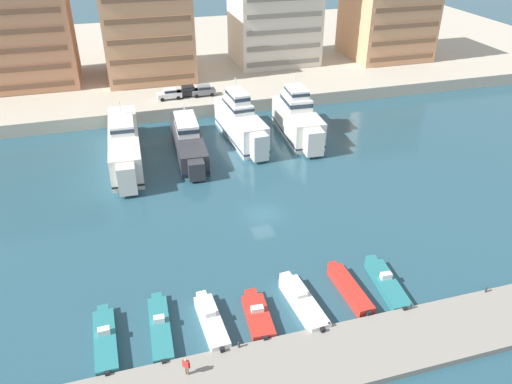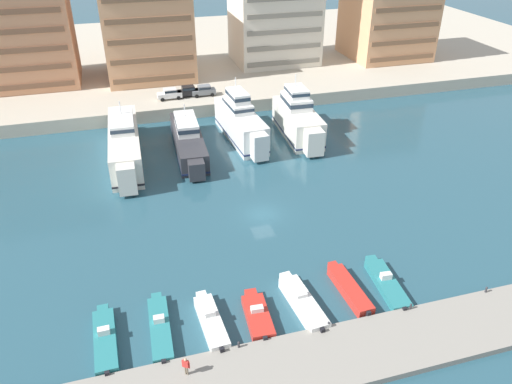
{
  "view_description": "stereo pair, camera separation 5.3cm",
  "coord_description": "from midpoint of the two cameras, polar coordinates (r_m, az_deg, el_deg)",
  "views": [
    {
      "loc": [
        -14.35,
        -46.51,
        31.88
      ],
      "look_at": [
        -0.52,
        1.08,
        2.5
      ],
      "focal_mm": 35.0,
      "sensor_mm": 36.0,
      "label": 1
    },
    {
      "loc": [
        -14.3,
        -46.53,
        31.88
      ],
      "look_at": [
        -0.52,
        1.08,
        2.5
      ],
      "focal_mm": 35.0,
      "sensor_mm": 36.0,
      "label": 2
    }
  ],
  "objects": [
    {
      "name": "motorboat_teal_mid_right",
      "position": [
        49.53,
        14.67,
        -10.04
      ],
      "size": [
        2.43,
        7.95,
        1.32
      ],
      "color": "teal",
      "rests_on": "ground"
    },
    {
      "name": "motorboat_teal_far_left",
      "position": [
        44.61,
        -16.87,
        -15.87
      ],
      "size": [
        1.92,
        7.88,
        1.42
      ],
      "color": "teal",
      "rests_on": "ground"
    },
    {
      "name": "yacht_charcoal_left",
      "position": [
        72.74,
        -7.79,
        5.94
      ],
      "size": [
        4.59,
        19.15,
        6.32
      ],
      "color": "#333338",
      "rests_on": "ground"
    },
    {
      "name": "pier_dock",
      "position": [
        42.52,
        9.81,
        -17.93
      ],
      "size": [
        120.0,
        6.26,
        0.58
      ],
      "primitive_type": "cube",
      "color": "gray",
      "rests_on": "ground"
    },
    {
      "name": "pedestrian_near_edge",
      "position": [
        39.98,
        -8.02,
        -19.0
      ],
      "size": [
        0.56,
        0.45,
        1.7
      ],
      "color": "#7A6B56",
      "rests_on": "pier_dock"
    },
    {
      "name": "yacht_ivory_center_left",
      "position": [
        77.04,
        4.8,
        8.32
      ],
      "size": [
        5.2,
        16.43,
        9.1
      ],
      "color": "silver",
      "rests_on": "ground"
    },
    {
      "name": "apartment_block_center_left",
      "position": [
        106.08,
        2.09,
        20.35
      ],
      "size": [
        16.68,
        13.5,
        23.46
      ],
      "color": "silver",
      "rests_on": "quay_promenade"
    },
    {
      "name": "yacht_white_mid_left",
      "position": [
        75.6,
        -1.78,
        7.95
      ],
      "size": [
        4.94,
        17.55,
        8.99
      ],
      "color": "white",
      "rests_on": "ground"
    },
    {
      "name": "bollard_east_mid",
      "position": [
        46.96,
        17.25,
        -12.33
      ],
      "size": [
        0.2,
        0.2,
        0.61
      ],
      "color": "#2D2D33",
      "rests_on": "pier_dock"
    },
    {
      "name": "car_grey_mid_left",
      "position": [
        88.37,
        -6.03,
        11.49
      ],
      "size": [
        4.11,
        1.94,
        1.8
      ],
      "color": "slate",
      "rests_on": "quay_promenade"
    },
    {
      "name": "motorboat_red_center_right",
      "position": [
        48.0,
        10.58,
        -10.84
      ],
      "size": [
        1.81,
        7.54,
        0.96
      ],
      "color": "red",
      "rests_on": "ground"
    },
    {
      "name": "bollard_west_mid",
      "position": [
        43.82,
        8.28,
        -14.73
      ],
      "size": [
        0.2,
        0.2,
        0.61
      ],
      "color": "#2D2D33",
      "rests_on": "pier_dock"
    },
    {
      "name": "motorboat_white_mid_left",
      "position": [
        44.28,
        -5.17,
        -14.57
      ],
      "size": [
        2.0,
        7.29,
        1.52
      ],
      "color": "white",
      "rests_on": "ground"
    },
    {
      "name": "apartment_block_center",
      "position": [
        113.88,
        14.75,
        18.82
      ],
      "size": [
        16.04,
        15.6,
        18.25
      ],
      "color": "tan",
      "rests_on": "quay_promenade"
    },
    {
      "name": "quay_promenade",
      "position": [
        117.72,
        -8.96,
        15.13
      ],
      "size": [
        180.0,
        70.0,
        2.14
      ],
      "primitive_type": "cube",
      "color": "#BCB29E",
      "rests_on": "ground"
    },
    {
      "name": "bollard_east",
      "position": [
        51.11,
        24.8,
        -10.05
      ],
      "size": [
        0.2,
        0.2,
        0.61
      ],
      "color": "#2D2D33",
      "rests_on": "pier_dock"
    },
    {
      "name": "motorboat_teal_left",
      "position": [
        44.58,
        -10.93,
        -14.98
      ],
      "size": [
        1.94,
        8.24,
        1.3
      ],
      "color": "teal",
      "rests_on": "ground"
    },
    {
      "name": "yacht_ivory_far_left",
      "position": [
        71.95,
        -14.82,
        5.42
      ],
      "size": [
        4.7,
        22.1,
        7.5
      ],
      "color": "silver",
      "rests_on": "ground"
    },
    {
      "name": "motorboat_red_center_left",
      "position": [
        44.8,
        0.16,
        -13.92
      ],
      "size": [
        2.31,
        6.28,
        1.26
      ],
      "color": "red",
      "rests_on": "ground"
    },
    {
      "name": "bollard_west",
      "position": [
        41.92,
        -2.0,
        -17.0
      ],
      "size": [
        0.2,
        0.2,
        0.61
      ],
      "color": "#2D2D33",
      "rests_on": "pier_dock"
    },
    {
      "name": "apartment_block_mid_left",
      "position": [
        99.76,
        -12.53,
        17.81
      ],
      "size": [
        16.06,
        17.29,
        19.33
      ],
      "color": "tan",
      "rests_on": "quay_promenade"
    },
    {
      "name": "car_black_left",
      "position": [
        88.32,
        -7.85,
        11.37
      ],
      "size": [
        4.14,
        1.99,
        1.8
      ],
      "color": "black",
      "rests_on": "quay_promenade"
    },
    {
      "name": "motorboat_white_center",
      "position": [
        46.02,
        5.32,
        -12.47
      ],
      "size": [
        2.48,
        8.0,
        1.37
      ],
      "color": "white",
      "rests_on": "ground"
    },
    {
      "name": "car_white_far_left",
      "position": [
        87.55,
        -9.87,
        11.03
      ],
      "size": [
        4.14,
        2.01,
        1.8
      ],
      "color": "white",
      "rests_on": "quay_promenade"
    },
    {
      "name": "ground_plane",
      "position": [
        58.18,
        0.76,
        -2.57
      ],
      "size": [
        400.0,
        400.0,
        0.0
      ],
      "primitive_type": "plane",
      "color": "#285160"
    },
    {
      "name": "apartment_block_left",
      "position": [
        101.07,
        -26.78,
        17.86
      ],
      "size": [
        21.36,
        14.54,
        27.12
      ],
      "color": "tan",
      "rests_on": "quay_promenade"
    }
  ]
}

